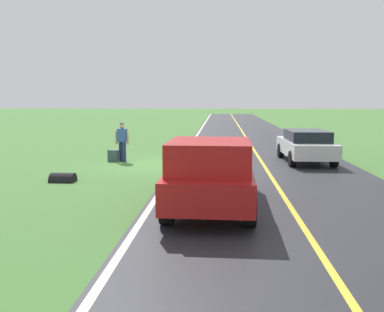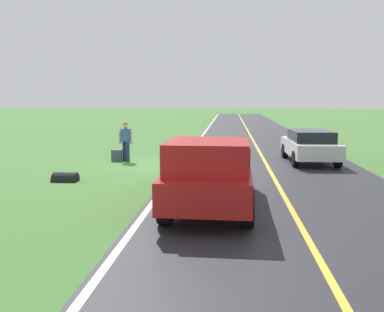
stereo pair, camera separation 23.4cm
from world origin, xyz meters
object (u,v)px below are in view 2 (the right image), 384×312
Objects in this scene: hitchhiker_walking at (126,139)px; pickup_truck_passing at (210,171)px; suitcase_carried at (117,156)px; sedan_near_oncoming at (310,145)px.

pickup_truck_passing is at bearing 117.36° from hitchhiker_walking.
pickup_truck_passing is (-4.10, 7.93, -0.01)m from hitchhiker_walking.
sedan_near_oncoming is at bearing 97.26° from suitcase_carried.
pickup_truck_passing is at bearing 64.41° from sedan_near_oncoming.
hitchhiker_walking is at bearing 2.58° from sedan_near_oncoming.
sedan_near_oncoming is (-8.08, -0.36, -0.23)m from hitchhiker_walking.
hitchhiker_walking is 3.44× the size of suitcase_carried.
pickup_truck_passing is 9.20m from sedan_near_oncoming.
pickup_truck_passing is (-4.53, 7.88, 0.71)m from suitcase_carried.
pickup_truck_passing reaches higher than suitcase_carried.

